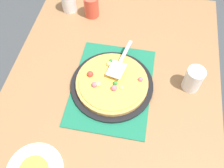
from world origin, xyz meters
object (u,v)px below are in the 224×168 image
at_px(cup_far, 91,6).
at_px(cup_corner, 69,1).
at_px(pizza_pan, 112,85).
at_px(cup_near, 193,79).
at_px(pizza_server, 120,62).
at_px(pizza, 112,82).

height_order(cup_far, cup_corner, same).
height_order(pizza_pan, cup_corner, cup_corner).
height_order(cup_near, pizza_server, cup_near).
relative_size(pizza, pizza_server, 1.41).
distance_m(cup_near, pizza_server, 0.34).
bearing_deg(pizza, cup_far, 23.62).
distance_m(cup_corner, pizza_server, 0.52).
relative_size(pizza, cup_corner, 2.75).
distance_m(pizza, cup_far, 0.49).
bearing_deg(cup_far, pizza, -156.38).
xyz_separation_m(cup_corner, pizza_server, (-0.38, -0.36, 0.01)).
bearing_deg(pizza_server, cup_far, 31.74).
bearing_deg(cup_near, pizza, 100.41).
xyz_separation_m(pizza, cup_far, (0.45, 0.20, 0.03)).
height_order(pizza, pizza_server, pizza_server).
relative_size(pizza_pan, pizza_server, 1.63).
bearing_deg(pizza_server, pizza, 166.46).
height_order(pizza_pan, pizza_server, pizza_server).
distance_m(pizza_pan, pizza_server, 0.11).
height_order(cup_near, cup_corner, same).
height_order(pizza, cup_near, cup_near).
relative_size(cup_near, cup_corner, 1.00).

